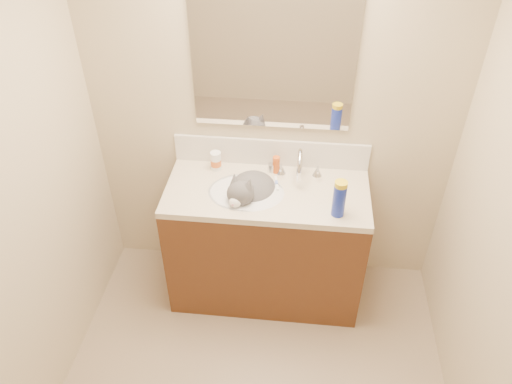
% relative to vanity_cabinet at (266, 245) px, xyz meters
% --- Properties ---
extents(room_shell, '(2.24, 2.54, 2.52)m').
position_rel_vanity_cabinet_xyz_m(room_shell, '(0.00, -0.97, 1.08)').
color(room_shell, '#C1B090').
rests_on(room_shell, ground).
extents(vanity_cabinet, '(1.20, 0.55, 0.82)m').
position_rel_vanity_cabinet_xyz_m(vanity_cabinet, '(0.00, 0.00, 0.00)').
color(vanity_cabinet, '#4E2A14').
rests_on(vanity_cabinet, ground).
extents(counter_slab, '(1.20, 0.55, 0.04)m').
position_rel_vanity_cabinet_xyz_m(counter_slab, '(0.00, 0.00, 0.43)').
color(counter_slab, beige).
rests_on(counter_slab, vanity_cabinet).
extents(basin, '(0.45, 0.36, 0.14)m').
position_rel_vanity_cabinet_xyz_m(basin, '(-0.12, -0.03, 0.38)').
color(basin, white).
rests_on(basin, vanity_cabinet).
extents(faucet, '(0.28, 0.20, 0.21)m').
position_rel_vanity_cabinet_xyz_m(faucet, '(0.18, 0.14, 0.54)').
color(faucet, silver).
rests_on(faucet, counter_slab).
extents(cat, '(0.39, 0.45, 0.32)m').
position_rel_vanity_cabinet_xyz_m(cat, '(-0.10, -0.00, 0.42)').
color(cat, '#4B494B').
rests_on(cat, basin).
extents(backsplash, '(1.20, 0.02, 0.18)m').
position_rel_vanity_cabinet_xyz_m(backsplash, '(0.00, 0.26, 0.54)').
color(backsplash, silver).
rests_on(backsplash, counter_slab).
extents(mirror, '(0.90, 0.02, 0.80)m').
position_rel_vanity_cabinet_xyz_m(mirror, '(0.00, 0.26, 1.13)').
color(mirror, white).
rests_on(mirror, room_shell).
extents(pill_bottle, '(0.08, 0.08, 0.12)m').
position_rel_vanity_cabinet_xyz_m(pill_bottle, '(-0.33, 0.18, 0.51)').
color(pill_bottle, white).
rests_on(pill_bottle, counter_slab).
extents(pill_label, '(0.08, 0.08, 0.04)m').
position_rel_vanity_cabinet_xyz_m(pill_label, '(-0.33, 0.18, 0.50)').
color(pill_label, orange).
rests_on(pill_label, pill_bottle).
extents(silver_jar, '(0.06, 0.06, 0.05)m').
position_rel_vanity_cabinet_xyz_m(silver_jar, '(0.01, 0.19, 0.48)').
color(silver_jar, '#B7B7BC').
rests_on(silver_jar, counter_slab).
extents(amber_bottle, '(0.05, 0.05, 0.11)m').
position_rel_vanity_cabinet_xyz_m(amber_bottle, '(0.04, 0.19, 0.50)').
color(amber_bottle, '#CE5218').
rests_on(amber_bottle, counter_slab).
extents(toothbrush, '(0.04, 0.13, 0.01)m').
position_rel_vanity_cabinet_xyz_m(toothbrush, '(0.05, 0.07, 0.45)').
color(toothbrush, white).
rests_on(toothbrush, counter_slab).
extents(toothbrush_head, '(0.02, 0.03, 0.02)m').
position_rel_vanity_cabinet_xyz_m(toothbrush_head, '(0.05, 0.07, 0.46)').
color(toothbrush_head, '#6B86E4').
rests_on(toothbrush_head, counter_slab).
extents(spray_can, '(0.07, 0.07, 0.19)m').
position_rel_vanity_cabinet_xyz_m(spray_can, '(0.41, -0.17, 0.55)').
color(spray_can, '#1729A4').
rests_on(spray_can, counter_slab).
extents(spray_cap, '(0.07, 0.07, 0.04)m').
position_rel_vanity_cabinet_xyz_m(spray_cap, '(0.41, -0.17, 0.65)').
color(spray_cap, gold).
rests_on(spray_cap, spray_can).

